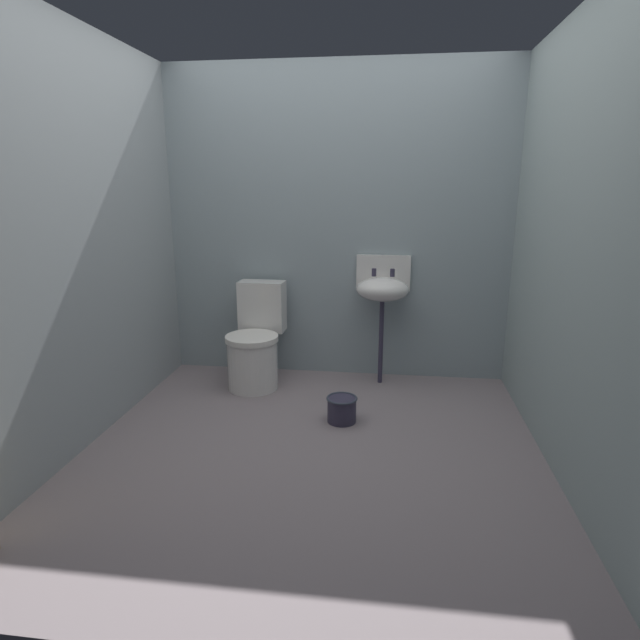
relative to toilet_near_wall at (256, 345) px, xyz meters
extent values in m
cube|color=gray|center=(0.59, -0.95, -0.36)|extent=(3.09, 2.99, 0.08)
cube|color=#8B9AA0|center=(0.59, 0.40, 0.89)|extent=(3.09, 0.10, 2.42)
cube|color=#919A9D|center=(-0.81, -0.85, 0.89)|extent=(0.10, 2.79, 2.42)
cube|color=#8A9A9A|center=(1.98, -0.85, 0.89)|extent=(0.10, 2.79, 2.42)
cylinder|color=silver|center=(0.00, -0.09, -0.13)|extent=(0.40, 0.40, 0.38)
cylinder|color=white|center=(0.00, -0.09, 0.08)|extent=(0.42, 0.42, 0.04)
cube|color=silver|center=(0.01, 0.21, 0.26)|extent=(0.37, 0.20, 0.40)
cylinder|color=#332F44|center=(0.96, 0.16, 0.01)|extent=(0.04, 0.04, 0.66)
ellipsoid|color=silver|center=(0.96, 0.16, 0.43)|extent=(0.40, 0.32, 0.18)
cube|color=silver|center=(0.96, 0.33, 0.53)|extent=(0.42, 0.04, 0.28)
cylinder|color=#332F44|center=(0.89, 0.22, 0.55)|extent=(0.04, 0.04, 0.06)
cylinder|color=#332F44|center=(1.03, 0.22, 0.55)|extent=(0.04, 0.04, 0.06)
cylinder|color=#332F44|center=(0.73, -0.59, -0.24)|extent=(0.19, 0.19, 0.16)
torus|color=#313644|center=(0.73, -0.59, -0.16)|extent=(0.21, 0.21, 0.02)
camera|label=1|loc=(1.01, -3.79, 1.21)|focal=29.58mm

